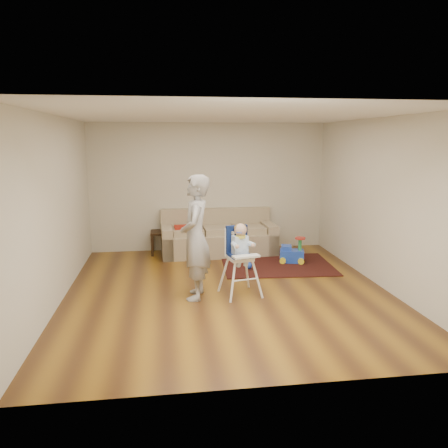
{
  "coord_description": "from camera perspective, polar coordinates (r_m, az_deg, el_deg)",
  "views": [
    {
      "loc": [
        -0.96,
        -6.5,
        2.35
      ],
      "look_at": [
        0.0,
        0.4,
        1.0
      ],
      "focal_mm": 35.0,
      "sensor_mm": 36.0,
      "label": 1
    }
  ],
  "objects": [
    {
      "name": "room_envelope",
      "position": [
        7.1,
        -0.14,
        7.14
      ],
      "size": [
        5.04,
        5.52,
        2.72
      ],
      "color": "beige",
      "rests_on": "ground"
    },
    {
      "name": "adult",
      "position": [
        6.45,
        -3.74,
        -1.79
      ],
      "size": [
        0.54,
        0.74,
        1.86
      ],
      "primitive_type": "imported",
      "rotation": [
        0.0,
        0.0,
        -1.73
      ],
      "color": "gray",
      "rests_on": "ground"
    },
    {
      "name": "high_chair",
      "position": [
        6.65,
        2.13,
        -4.81
      ],
      "size": [
        0.62,
        0.62,
        1.13
      ],
      "rotation": [
        0.0,
        0.0,
        0.22
      ],
      "color": "white",
      "rests_on": "ground"
    },
    {
      "name": "ground",
      "position": [
        6.98,
        0.46,
        -8.72
      ],
      "size": [
        5.5,
        5.5,
        0.0
      ],
      "primitive_type": "plane",
      "color": "#4A2C13",
      "rests_on": "ground"
    },
    {
      "name": "sofa",
      "position": [
        9.07,
        -0.76,
        -1.1
      ],
      "size": [
        2.38,
        1.04,
        0.91
      ],
      "rotation": [
        0.0,
        0.0,
        0.04
      ],
      "color": "tan",
      "rests_on": "ground"
    },
    {
      "name": "side_table",
      "position": [
        9.22,
        -8.05,
        -2.39
      ],
      "size": [
        0.47,
        0.47,
        0.47
      ],
      "primitive_type": null,
      "color": "black",
      "rests_on": "ground"
    },
    {
      "name": "toy_ball",
      "position": [
        8.04,
        3.22,
        -5.42
      ],
      "size": [
        0.13,
        0.13,
        0.13
      ],
      "primitive_type": "sphere",
      "color": "blue",
      "rests_on": "area_rug"
    },
    {
      "name": "area_rug",
      "position": [
        8.38,
        6.95,
        -5.34
      ],
      "size": [
        2.13,
        1.64,
        0.02
      ],
      "primitive_type": "cube",
      "rotation": [
        0.0,
        0.0,
        -0.06
      ],
      "color": "black",
      "rests_on": "ground"
    },
    {
      "name": "ride_on_toy",
      "position": [
        8.54,
        8.86,
        -3.3
      ],
      "size": [
        0.52,
        0.43,
        0.5
      ],
      "primitive_type": null,
      "rotation": [
        0.0,
        0.0,
        -0.26
      ],
      "color": "blue",
      "rests_on": "area_rug"
    }
  ]
}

